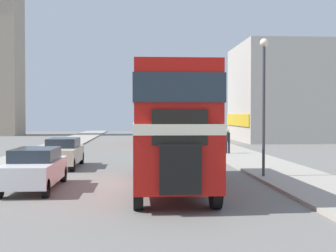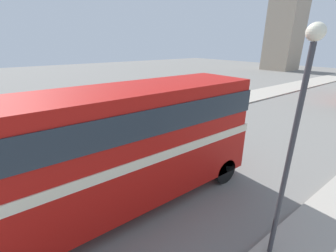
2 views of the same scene
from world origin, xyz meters
name	(u,v)px [view 2 (image 2 of 2)]	position (x,y,z in m)	size (l,w,h in m)	color
ground_plane	(143,179)	(0.00, 0.00, 0.00)	(120.00, 120.00, 0.00)	slate
sidewalk_left	(91,132)	(-6.75, 0.00, 0.06)	(3.50, 120.00, 0.12)	#A8A093
double_decker_bus	(124,141)	(1.11, -1.26, 2.56)	(2.55, 9.99, 4.30)	#B2140F
car_parked_near	(85,141)	(-3.80, -1.23, 0.77)	(1.71, 4.60, 1.50)	white
car_parked_mid	(187,116)	(-3.89, 5.91, 0.78)	(1.68, 4.56, 1.52)	beige
street_lamp	(297,122)	(5.35, 0.94, 3.96)	(0.36, 0.36, 5.86)	#38383D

